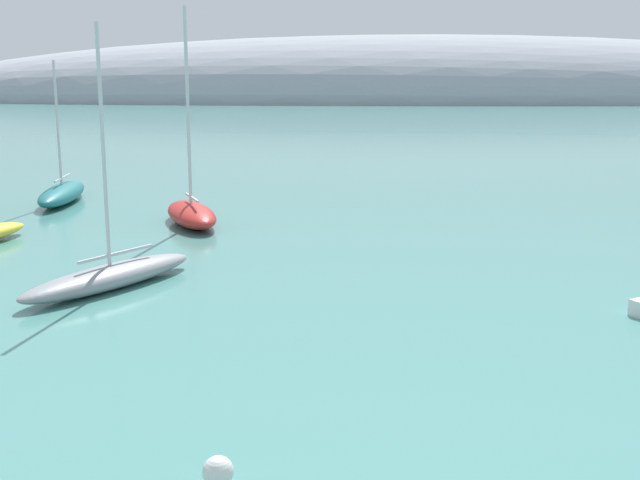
# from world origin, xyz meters

# --- Properties ---
(distant_ridge) EXTENTS (294.43, 65.52, 35.84)m
(distant_ridge) POSITION_xyz_m (18.63, 222.43, 0.00)
(distant_ridge) COLOR #999EA8
(distant_ridge) RESTS_ON ground
(sailboat_red_near_shore) EXTENTS (4.36, 6.63, 10.58)m
(sailboat_red_near_shore) POSITION_xyz_m (-8.86, 37.14, 0.64)
(sailboat_red_near_shore) COLOR red
(sailboat_red_near_shore) RESTS_ON water
(sailboat_grey_outer_mooring) EXTENTS (5.37, 7.33, 9.11)m
(sailboat_grey_outer_mooring) POSITION_xyz_m (-9.40, 25.15, 0.48)
(sailboat_grey_outer_mooring) COLOR gray
(sailboat_grey_outer_mooring) RESTS_ON water
(sailboat_teal_end_of_line) EXTENTS (2.71, 8.25, 8.18)m
(sailboat_teal_end_of_line) POSITION_xyz_m (-17.80, 43.89, 0.58)
(sailboat_teal_end_of_line) COLOR #1E6B70
(sailboat_teal_end_of_line) RESTS_ON water
(mooring_buoy_white) EXTENTS (0.58, 0.58, 0.58)m
(mooring_buoy_white) POSITION_xyz_m (-3.38, 11.55, 0.29)
(mooring_buoy_white) COLOR silver
(mooring_buoy_white) RESTS_ON water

